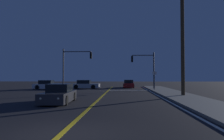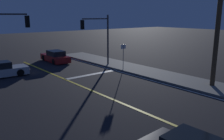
{
  "view_description": "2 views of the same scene",
  "coord_description": "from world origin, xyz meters",
  "views": [
    {
      "loc": [
        1.99,
        -6.81,
        1.85
      ],
      "look_at": [
        0.68,
        19.17,
        2.65
      ],
      "focal_mm": 35.25,
      "sensor_mm": 36.0,
      "label": 1
    },
    {
      "loc": [
        -9.24,
        5.46,
        5.32
      ],
      "look_at": [
        0.75,
        17.62,
        1.68
      ],
      "focal_mm": 37.92,
      "sensor_mm": 36.0,
      "label": 2
    }
  ],
  "objects": [
    {
      "name": "car_side_waiting_red",
      "position": [
        2.95,
        30.76,
        0.58
      ],
      "size": [
        1.92,
        4.69,
        1.34
      ],
      "rotation": [
        0.0,
        0.0,
        -0.02
      ],
      "color": "maroon",
      "rests_on": "ground"
    },
    {
      "name": "utility_pole_right",
      "position": [
        7.56,
        13.94,
        5.49
      ],
      "size": [
        1.56,
        0.35,
        10.71
      ],
      "color": "#4C3823",
      "rests_on": "ground"
    },
    {
      "name": "stop_bar",
      "position": [
        2.83,
        22.96,
        0.01
      ],
      "size": [
        5.66,
        0.5,
        0.01
      ],
      "primitive_type": "cube",
      "color": "silver",
      "rests_on": "ground"
    },
    {
      "name": "lane_line_center",
      "position": [
        0.0,
        12.23,
        0.01
      ],
      "size": [
        0.2,
        41.59,
        0.01
      ],
      "primitive_type": "cube",
      "color": "gold",
      "rests_on": "ground"
    },
    {
      "name": "car_following_oncoming_silver",
      "position": [
        -3.93,
        27.4,
        0.58
      ],
      "size": [
        4.4,
        1.98,
        1.34
      ],
      "rotation": [
        0.0,
        0.0,
        -1.61
      ],
      "color": "#B2B5BA",
      "rests_on": "ground"
    },
    {
      "name": "traffic_signal_near_right",
      "position": [
        5.24,
        25.26,
        3.57
      ],
      "size": [
        3.38,
        0.28,
        5.39
      ],
      "rotation": [
        0.0,
        0.0,
        3.14
      ],
      "color": "#38383D",
      "rests_on": "ground"
    },
    {
      "name": "lane_line_edge_right",
      "position": [
        5.41,
        12.23,
        0.01
      ],
      "size": [
        0.16,
        41.59,
        0.01
      ],
      "primitive_type": "cube",
      "color": "silver",
      "rests_on": "ground"
    },
    {
      "name": "street_sign_corner",
      "position": [
        6.16,
        22.46,
        1.73
      ],
      "size": [
        0.56,
        0.1,
        2.59
      ],
      "color": "slate",
      "rests_on": "ground"
    }
  ]
}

